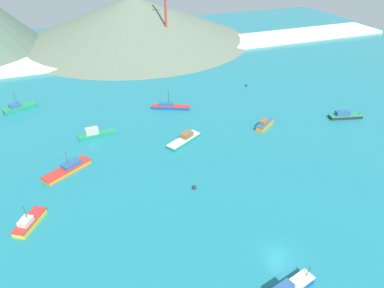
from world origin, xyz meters
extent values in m
cube|color=teal|center=(0.00, 30.00, -0.25)|extent=(260.00, 280.00, 0.50)
cube|color=orange|center=(-29.11, 35.66, 0.37)|extent=(10.44, 7.91, 0.73)
cube|color=red|center=(-29.11, 35.66, 0.83)|extent=(10.65, 8.07, 0.20)
cube|color=#28568C|center=(-27.99, 36.35, 1.35)|extent=(4.53, 3.91, 0.83)
cylinder|color=#4C3823|center=(-28.68, 35.93, 3.25)|extent=(0.12, 0.12, 2.99)
cube|color=orange|center=(20.42, 37.90, 0.60)|extent=(6.76, 5.51, 1.19)
cube|color=#1E669E|center=(20.42, 37.90, 1.29)|extent=(6.90, 5.62, 0.20)
cube|color=brown|center=(19.72, 37.42, 1.89)|extent=(3.11, 2.78, 1.00)
cylinder|color=#4C3823|center=(1.32, -5.51, 2.06)|extent=(0.70, 0.28, 1.64)
cube|color=#14478C|center=(1.03, 56.87, 0.41)|extent=(10.41, 6.27, 0.81)
cube|color=red|center=(1.03, 56.87, 0.91)|extent=(10.62, 6.39, 0.20)
cube|color=#28568C|center=(-0.17, 57.45, 1.44)|extent=(4.10, 2.94, 0.87)
cylinder|color=#4C3823|center=(0.53, 57.11, 3.77)|extent=(0.16, 0.16, 3.79)
cube|color=#232328|center=(43.44, 34.38, 0.38)|extent=(9.01, 4.44, 0.77)
cube|color=#238C5B|center=(43.44, 34.38, 0.87)|extent=(9.19, 4.53, 0.20)
cube|color=#28568C|center=(42.39, 34.65, 1.54)|extent=(4.01, 2.61, 1.13)
cylinder|color=#4C3823|center=(47.24, 33.38, 1.31)|extent=(0.50, 0.24, 1.05)
cube|color=#198466|center=(-1.89, 38.19, 0.36)|extent=(9.51, 6.95, 0.71)
cube|color=white|center=(-1.89, 38.19, 0.81)|extent=(9.70, 7.09, 0.20)
cube|color=brown|center=(-0.86, 38.78, 1.52)|extent=(3.47, 3.10, 1.23)
cube|color=#198466|center=(-20.89, 48.39, 0.45)|extent=(9.07, 2.59, 0.90)
cube|color=#238C5B|center=(-20.89, 48.39, 1.00)|extent=(9.25, 2.64, 0.20)
cube|color=#B2ADA3|center=(-22.01, 48.34, 1.89)|extent=(3.12, 1.78, 1.58)
cube|color=#198466|center=(-39.01, 71.46, 0.56)|extent=(9.09, 5.52, 1.12)
cube|color=#238C5B|center=(-39.01, 71.46, 1.22)|extent=(9.27, 5.63, 0.20)
cube|color=#28568C|center=(-40.03, 71.12, 1.79)|extent=(3.52, 3.05, 0.92)
cylinder|color=#4C3823|center=(-39.47, 71.31, 4.17)|extent=(0.13, 0.13, 3.85)
cube|color=gold|center=(-36.41, 21.60, 0.46)|extent=(5.75, 7.04, 0.92)
cube|color=red|center=(-36.41, 21.60, 1.02)|extent=(5.87, 7.18, 0.20)
cube|color=beige|center=(-36.88, 20.88, 1.56)|extent=(2.80, 2.98, 0.88)
cylinder|color=#4C3823|center=(-36.62, 21.28, 3.23)|extent=(0.11, 0.11, 2.47)
sphere|color=#232328|center=(29.27, 64.30, 0.15)|extent=(0.86, 0.86, 0.86)
sphere|color=#232328|center=(-6.04, 20.74, 0.16)|extent=(0.94, 0.94, 0.94)
cube|color=beige|center=(0.00, 109.76, 0.60)|extent=(247.00, 19.62, 1.20)
cone|color=#60705B|center=(8.60, 132.13, 9.39)|extent=(102.60, 102.60, 18.78)
cylinder|color=#B7332D|center=(16.74, 109.59, 17.16)|extent=(0.89, 0.89, 34.32)
camera|label=1|loc=(-26.80, -31.74, 44.62)|focal=33.62mm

